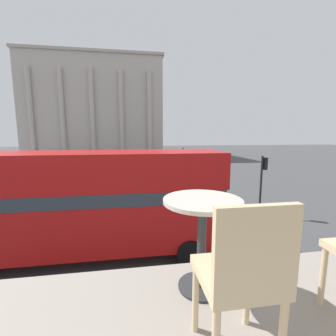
# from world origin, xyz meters

# --- Properties ---
(double_decker_bus) EXTENTS (10.28, 2.68, 4.06)m
(double_decker_bus) POSITION_xyz_m (-1.35, 6.58, 2.26)
(double_decker_bus) COLOR black
(double_decker_bus) RESTS_ON ground_plane
(cafe_dining_table) EXTENTS (0.60, 0.60, 0.73)m
(cafe_dining_table) POSITION_xyz_m (0.98, -0.35, 3.99)
(cafe_dining_table) COLOR #2D2D30
(cafe_dining_table) RESTS_ON cafe_floor_slab
(cafe_chair_0) EXTENTS (0.40, 0.40, 0.91)m
(cafe_chair_0) POSITION_xyz_m (0.99, -0.97, 3.97)
(cafe_chair_0) COLOR #D1B789
(cafe_chair_0) RESTS_ON cafe_floor_slab
(plaza_building_left) EXTENTS (27.77, 16.30, 20.52)m
(plaza_building_left) POSITION_xyz_m (-7.07, 51.32, 10.26)
(plaza_building_left) COLOR #BCB2A8
(plaza_building_left) RESTS_ON ground_plane
(traffic_light_near) EXTENTS (0.42, 0.24, 3.51)m
(traffic_light_near) POSITION_xyz_m (7.81, 9.80, 2.31)
(traffic_light_near) COLOR black
(traffic_light_near) RESTS_ON ground_plane
(traffic_light_mid) EXTENTS (0.42, 0.24, 3.70)m
(traffic_light_mid) POSITION_xyz_m (4.35, 15.10, 2.42)
(traffic_light_mid) COLOR black
(traffic_light_mid) RESTS_ON ground_plane
(pedestrian_white) EXTENTS (0.32, 0.32, 1.81)m
(pedestrian_white) POSITION_xyz_m (-8.28, 16.20, 1.05)
(pedestrian_white) COLOR #282B33
(pedestrian_white) RESTS_ON ground_plane
(pedestrian_grey) EXTENTS (0.32, 0.32, 1.74)m
(pedestrian_grey) POSITION_xyz_m (-7.81, 19.71, 1.00)
(pedestrian_grey) COLOR #282B33
(pedestrian_grey) RESTS_ON ground_plane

